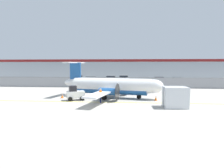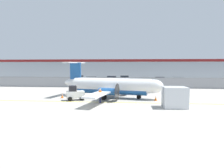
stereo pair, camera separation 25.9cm
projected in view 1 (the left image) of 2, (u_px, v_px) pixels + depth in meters
name	position (u px, v px, depth m)	size (l,w,h in m)	color
ground_plane	(101.00, 102.00, 24.18)	(140.00, 140.00, 0.01)	#ADA89E
perimeter_fence	(112.00, 82.00, 39.94)	(98.00, 0.10, 2.10)	gray
parking_lot_strip	(116.00, 83.00, 51.45)	(98.00, 17.00, 0.12)	#38383A
background_building	(120.00, 69.00, 69.49)	(91.00, 8.10, 6.50)	#A8B2BC
commuter_airplane	(113.00, 86.00, 27.45)	(14.29, 15.98, 4.92)	white
baggage_tug	(75.00, 94.00, 25.45)	(2.57, 2.07, 1.88)	silver
ground_crew_worker	(101.00, 95.00, 23.81)	(0.35, 0.54, 1.70)	#191E4C
cargo_container	(175.00, 97.00, 21.03)	(2.47, 2.08, 2.20)	silver
traffic_cone_near_left	(83.00, 92.00, 30.70)	(0.36, 0.36, 0.64)	orange
traffic_cone_near_right	(62.00, 96.00, 27.32)	(0.36, 0.36, 0.64)	orange
traffic_cone_far_left	(156.00, 98.00, 25.31)	(0.36, 0.36, 0.64)	orange
parked_car_0	(55.00, 80.00, 47.59)	(4.30, 2.20, 1.58)	gray
parked_car_1	(79.00, 78.00, 55.77)	(4.34, 2.32, 1.58)	silver
parked_car_2	(91.00, 80.00, 49.41)	(4.30, 2.22, 1.58)	silver
parked_car_3	(110.00, 79.00, 52.81)	(4.29, 2.18, 1.58)	#B28C19
parked_car_4	(123.00, 78.00, 54.87)	(4.35, 2.34, 1.58)	gray
parked_car_5	(144.00, 81.00, 46.33)	(4.25, 2.10, 1.58)	#B28C19
parked_car_6	(158.00, 80.00, 48.15)	(4.33, 2.27, 1.58)	#B28C19
parked_car_7	(178.00, 81.00, 46.09)	(4.36, 2.35, 1.58)	slate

